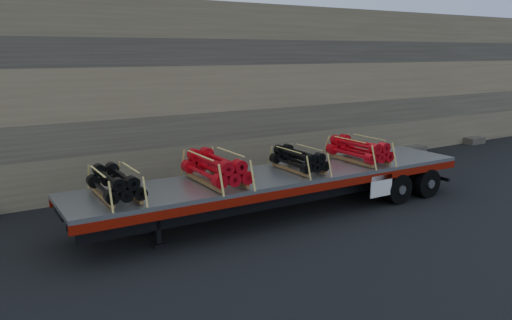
% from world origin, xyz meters
% --- Properties ---
extents(ground, '(120.00, 120.00, 0.00)m').
position_xyz_m(ground, '(0.00, 0.00, 0.00)').
color(ground, black).
rests_on(ground, ground).
extents(rock_wall, '(44.00, 3.00, 7.00)m').
position_xyz_m(rock_wall, '(0.00, 6.50, 3.50)').
color(rock_wall, '#7A6B54').
rests_on(rock_wall, ground).
extents(trailer, '(13.57, 2.83, 1.35)m').
position_xyz_m(trailer, '(0.54, 0.28, 0.68)').
color(trailer, '#9D9FA5').
rests_on(trailer, ground).
extents(bundle_front, '(1.07, 2.09, 0.74)m').
position_xyz_m(bundle_front, '(-4.74, 0.36, 1.72)').
color(bundle_front, black).
rests_on(bundle_front, trailer).
extents(bundle_midfront, '(1.23, 2.40, 0.84)m').
position_xyz_m(bundle_midfront, '(-1.79, 0.32, 1.77)').
color(bundle_midfront, red).
rests_on(bundle_midfront, trailer).
extents(bundle_midrear, '(1.02, 1.98, 0.70)m').
position_xyz_m(bundle_midrear, '(1.20, 0.27, 1.70)').
color(bundle_midrear, black).
rests_on(bundle_midrear, trailer).
extents(bundle_rear, '(1.16, 2.26, 0.79)m').
position_xyz_m(bundle_rear, '(3.79, 0.22, 1.75)').
color(bundle_rear, red).
rests_on(bundle_rear, trailer).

